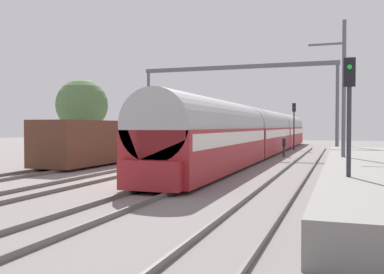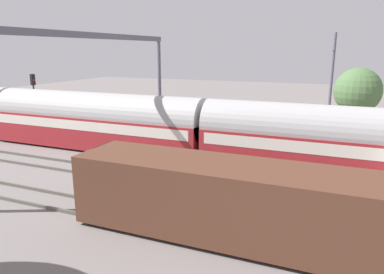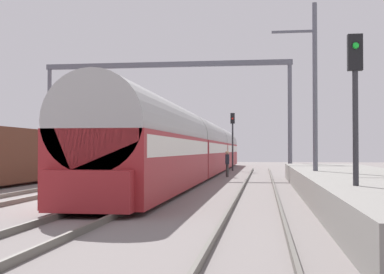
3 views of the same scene
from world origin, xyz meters
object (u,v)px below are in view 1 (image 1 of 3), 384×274
Objects in this scene: person_crossing at (284,144)px; passenger_train at (264,132)px; freight_car at (107,141)px; railway_signal_near at (349,110)px; catenary_gantry at (236,87)px; railway_signal_far at (294,120)px.

passenger_train is at bearing 37.01° from person_crossing.
freight_car is 2.80× the size of railway_signal_near.
person_crossing is at bearing 102.15° from railway_signal_near.
railway_signal_near is at bearing -36.73° from freight_car.
railway_signal_near is (15.36, -11.46, 1.53)m from freight_car.
passenger_train is at bearing 39.21° from catenary_gantry.
passenger_train is at bearing 105.58° from railway_signal_near.
catenary_gantry is at bearing 111.57° from railway_signal_near.
catenary_gantry is (6.43, 11.12, 4.48)m from freight_car.
catenary_gantry is (-8.93, 22.58, 2.95)m from railway_signal_near.
passenger_train is 10.59× the size of railway_signal_near.
passenger_train is at bearing 56.32° from freight_car.
person_crossing is at bearing 42.92° from freight_car.
passenger_train reaches higher than person_crossing.
catenary_gantry is (-4.06, -9.31, 2.78)m from railway_signal_far.
person_crossing is (10.74, 9.99, -0.44)m from freight_car.
passenger_train is 3.78× the size of freight_car.
freight_car is 14.67m from person_crossing.
railway_signal_far is 0.29× the size of catenary_gantry.
railway_signal_far is 10.53m from catenary_gantry.
freight_car is at bearing 143.27° from railway_signal_near.
freight_car is at bearing -123.68° from passenger_train.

